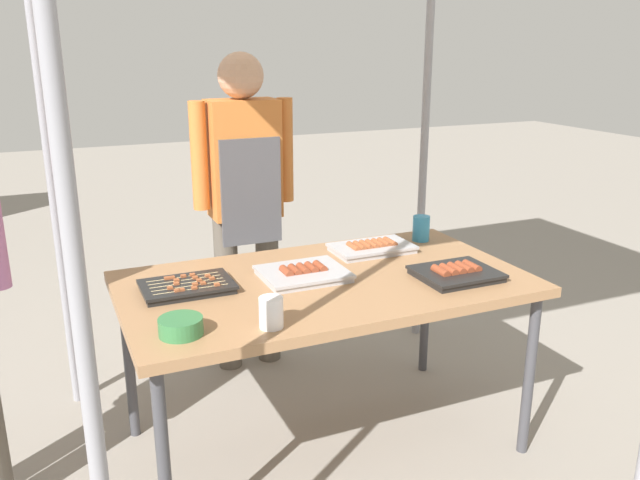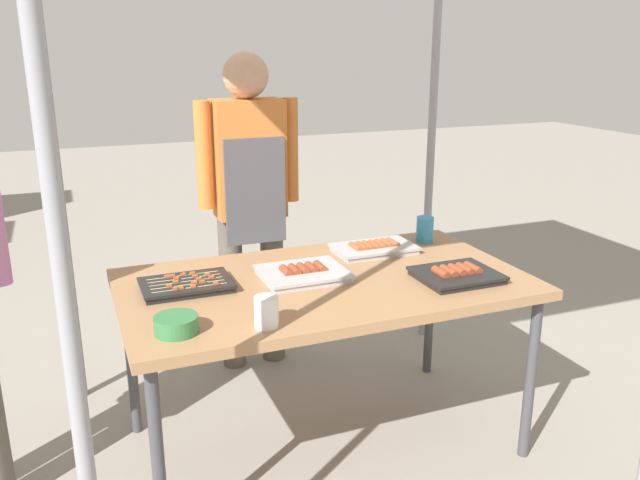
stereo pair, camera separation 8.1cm
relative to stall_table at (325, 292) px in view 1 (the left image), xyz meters
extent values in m
plane|color=gray|center=(0.00, 0.00, -0.70)|extent=(18.00, 18.00, 0.00)
cube|color=#9E724C|center=(0.00, 0.00, 0.03)|extent=(1.60, 0.90, 0.04)
cylinder|color=#3F3F44|center=(-0.74, -0.39, -0.34)|extent=(0.04, 0.04, 0.71)
cylinder|color=#3F3F44|center=(0.74, -0.39, -0.34)|extent=(0.04, 0.04, 0.71)
cylinder|color=#3F3F44|center=(-0.74, 0.39, -0.34)|extent=(0.04, 0.04, 0.71)
cylinder|color=#3F3F44|center=(0.74, 0.39, -0.34)|extent=(0.04, 0.04, 0.71)
cylinder|color=gray|center=(-0.95, -0.80, 0.50)|extent=(0.04, 0.04, 2.39)
cylinder|color=gray|center=(-0.95, 0.80, 0.50)|extent=(0.04, 0.04, 2.39)
cylinder|color=gray|center=(0.95, 0.80, 0.50)|extent=(0.04, 0.04, 2.39)
cube|color=#ADADB2|center=(-0.07, 0.05, 0.06)|extent=(0.33, 0.27, 0.02)
cube|color=#ADADB2|center=(-0.07, 0.05, 0.08)|extent=(0.34, 0.28, 0.01)
cylinder|color=brown|center=(-0.15, 0.05, 0.09)|extent=(0.03, 0.09, 0.03)
cylinder|color=brown|center=(-0.11, 0.05, 0.09)|extent=(0.03, 0.09, 0.03)
cylinder|color=brown|center=(-0.07, 0.05, 0.09)|extent=(0.03, 0.09, 0.03)
cylinder|color=brown|center=(-0.04, 0.05, 0.09)|extent=(0.03, 0.09, 0.03)
cylinder|color=brown|center=(0.00, 0.05, 0.09)|extent=(0.03, 0.09, 0.03)
cube|color=black|center=(-0.53, 0.10, 0.06)|extent=(0.33, 0.22, 0.02)
cube|color=black|center=(-0.53, 0.10, 0.08)|extent=(0.34, 0.23, 0.01)
cylinder|color=tan|center=(-0.53, 0.02, 0.08)|extent=(0.28, 0.01, 0.01)
cube|color=#9E512D|center=(-0.58, 0.02, 0.08)|extent=(0.02, 0.02, 0.02)
cube|color=#9E512D|center=(-0.43, 0.02, 0.08)|extent=(0.02, 0.02, 0.02)
cube|color=#9E512D|center=(-0.52, 0.02, 0.08)|extent=(0.02, 0.02, 0.02)
cube|color=#9E512D|center=(-0.57, 0.02, 0.08)|extent=(0.02, 0.02, 0.02)
cylinder|color=tan|center=(-0.53, 0.06, 0.08)|extent=(0.28, 0.01, 0.01)
cube|color=#9E512D|center=(-0.48, 0.06, 0.08)|extent=(0.02, 0.02, 0.02)
cube|color=#9E512D|center=(-0.51, 0.06, 0.08)|extent=(0.02, 0.02, 0.02)
cube|color=#9E512D|center=(-0.60, 0.06, 0.08)|extent=(0.02, 0.02, 0.02)
cylinder|color=tan|center=(-0.53, 0.10, 0.08)|extent=(0.28, 0.01, 0.01)
cube|color=#9E512D|center=(-0.57, 0.10, 0.08)|extent=(0.02, 0.02, 0.02)
cube|color=#9E512D|center=(-0.43, 0.10, 0.08)|extent=(0.02, 0.02, 0.02)
cube|color=#9E512D|center=(-0.48, 0.10, 0.08)|extent=(0.02, 0.02, 0.02)
cylinder|color=tan|center=(-0.53, 0.13, 0.08)|extent=(0.28, 0.01, 0.01)
cube|color=#9E512D|center=(-0.49, 0.13, 0.08)|extent=(0.02, 0.02, 0.02)
cube|color=#9E512D|center=(-0.44, 0.13, 0.08)|extent=(0.02, 0.02, 0.02)
cube|color=#9E512D|center=(-0.56, 0.13, 0.08)|extent=(0.02, 0.02, 0.02)
cylinder|color=tan|center=(-0.53, 0.17, 0.08)|extent=(0.28, 0.01, 0.01)
cube|color=#9E512D|center=(-0.57, 0.17, 0.08)|extent=(0.02, 0.02, 0.02)
cube|color=#9E512D|center=(-0.53, 0.17, 0.08)|extent=(0.02, 0.02, 0.02)
cube|color=#9E512D|center=(-0.49, 0.17, 0.08)|extent=(0.02, 0.02, 0.02)
cube|color=#9E512D|center=(-0.59, 0.17, 0.08)|extent=(0.02, 0.02, 0.02)
cube|color=black|center=(0.49, -0.20, 0.06)|extent=(0.30, 0.25, 0.02)
cube|color=black|center=(0.49, -0.20, 0.08)|extent=(0.31, 0.27, 0.01)
cylinder|color=brown|center=(0.41, -0.20, 0.09)|extent=(0.03, 0.09, 0.03)
cylinder|color=brown|center=(0.45, -0.20, 0.09)|extent=(0.03, 0.09, 0.03)
cylinder|color=brown|center=(0.49, -0.20, 0.09)|extent=(0.03, 0.09, 0.03)
cylinder|color=brown|center=(0.53, -0.20, 0.09)|extent=(0.03, 0.09, 0.03)
cylinder|color=brown|center=(0.56, -0.20, 0.09)|extent=(0.03, 0.09, 0.03)
cube|color=#ADADB2|center=(0.34, 0.24, 0.06)|extent=(0.35, 0.21, 0.02)
cube|color=#ADADB2|center=(0.34, 0.24, 0.08)|extent=(0.36, 0.22, 0.01)
cylinder|color=#9E512D|center=(0.25, 0.24, 0.09)|extent=(0.03, 0.10, 0.03)
cylinder|color=#9E512D|center=(0.28, 0.24, 0.09)|extent=(0.03, 0.10, 0.03)
cylinder|color=#9E512D|center=(0.31, 0.24, 0.09)|extent=(0.03, 0.10, 0.03)
cylinder|color=#9E512D|center=(0.34, 0.24, 0.09)|extent=(0.03, 0.10, 0.03)
cylinder|color=#9E512D|center=(0.37, 0.24, 0.09)|extent=(0.03, 0.10, 0.03)
cylinder|color=#9E512D|center=(0.40, 0.24, 0.09)|extent=(0.03, 0.10, 0.03)
cylinder|color=#9E512D|center=(0.43, 0.24, 0.09)|extent=(0.03, 0.10, 0.03)
cylinder|color=#33723F|center=(-0.64, -0.28, 0.08)|extent=(0.14, 0.14, 0.06)
cylinder|color=#338CBF|center=(0.63, 0.30, 0.11)|extent=(0.08, 0.08, 0.12)
cylinder|color=white|center=(-0.35, -0.34, 0.11)|extent=(0.08, 0.08, 0.11)
cylinder|color=#595147|center=(-0.18, 0.84, -0.29)|extent=(0.12, 0.12, 0.82)
cylinder|color=#595147|center=(0.04, 0.84, -0.29)|extent=(0.12, 0.12, 0.82)
cube|color=#CC7233|center=(-0.07, 0.84, 0.41)|extent=(0.34, 0.20, 0.58)
cube|color=#4C4C51|center=(-0.07, 0.73, 0.26)|extent=(0.30, 0.02, 0.52)
cylinder|color=#CC7233|center=(-0.29, 0.84, 0.44)|extent=(0.08, 0.08, 0.52)
cylinder|color=#CC7233|center=(0.15, 0.84, 0.44)|extent=(0.08, 0.08, 0.52)
sphere|color=tan|center=(-0.07, 0.84, 0.81)|extent=(0.22, 0.22, 0.22)
camera|label=1|loc=(-1.00, -2.23, 0.96)|focal=36.66mm
camera|label=2|loc=(-0.92, -2.26, 0.96)|focal=36.66mm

